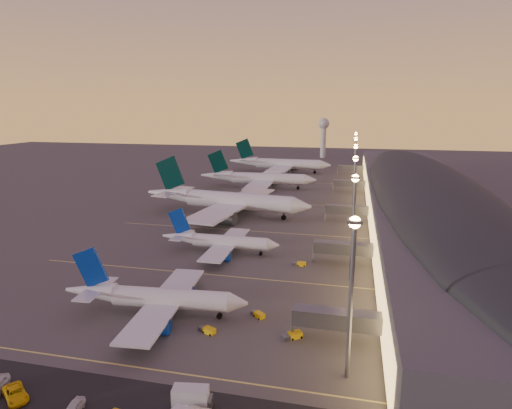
# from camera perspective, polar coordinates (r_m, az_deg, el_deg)

# --- Properties ---
(ground) EXTENTS (700.00, 700.00, 0.00)m
(ground) POSITION_cam_1_polar(r_m,az_deg,el_deg) (114.32, -6.09, -8.28)
(ground) COLOR #423F3C
(airliner_narrow_south) EXTENTS (38.39, 34.39, 13.71)m
(airliner_narrow_south) POSITION_cam_1_polar(r_m,az_deg,el_deg) (90.52, -13.32, -12.01)
(airliner_narrow_south) COLOR silver
(airliner_narrow_south) RESTS_ON ground
(airliner_narrow_north) EXTENTS (35.11, 31.22, 12.60)m
(airliner_narrow_north) POSITION_cam_1_polar(r_m,az_deg,el_deg) (124.29, -4.87, -4.91)
(airliner_narrow_north) COLOR silver
(airliner_narrow_north) RESTS_ON ground
(airliner_wide_near) EXTENTS (69.26, 63.62, 22.16)m
(airliner_wide_near) POSITION_cam_1_polar(r_m,az_deg,el_deg) (166.90, -4.16, 0.58)
(airliner_wide_near) COLOR silver
(airliner_wide_near) RESTS_ON ground
(airliner_wide_mid) EXTENTS (60.88, 55.31, 19.52)m
(airliner_wide_mid) POSITION_cam_1_polar(r_m,az_deg,el_deg) (222.15, 0.22, 3.50)
(airliner_wide_mid) COLOR silver
(airliner_wide_mid) RESTS_ON ground
(airliner_wide_far) EXTENTS (66.61, 60.62, 21.33)m
(airliner_wide_far) POSITION_cam_1_polar(r_m,az_deg,el_deg) (277.36, 3.11, 5.45)
(airliner_wide_far) COLOR silver
(airliner_wide_far) RESTS_ON ground
(terminal_building) EXTENTS (56.35, 255.00, 17.46)m
(terminal_building) POSITION_cam_1_polar(r_m,az_deg,el_deg) (178.08, 21.23, 1.52)
(terminal_building) COLOR #46454A
(terminal_building) RESTS_ON ground
(light_masts) EXTENTS (2.20, 217.20, 25.90)m
(light_masts) POSITION_cam_1_polar(r_m,az_deg,el_deg) (167.32, 13.03, 4.43)
(light_masts) COLOR slate
(light_masts) RESTS_ON ground
(radar_tower) EXTENTS (9.00, 9.00, 32.50)m
(radar_tower) POSITION_cam_1_polar(r_m,az_deg,el_deg) (362.06, 9.00, 9.65)
(radar_tower) COLOR silver
(radar_tower) RESTS_ON ground
(lane_markings) EXTENTS (90.00, 180.36, 0.00)m
(lane_markings) POSITION_cam_1_polar(r_m,az_deg,el_deg) (150.74, -1.17, -2.97)
(lane_markings) COLOR #D8C659
(lane_markings) RESTS_ON ground
(baggage_tug_a) EXTENTS (3.70, 2.59, 1.03)m
(baggage_tug_a) POSITION_cam_1_polar(r_m,az_deg,el_deg) (83.58, -6.50, -16.30)
(baggage_tug_a) COLOR yellow
(baggage_tug_a) RESTS_ON ground
(baggage_tug_b) EXTENTS (3.86, 3.43, 1.12)m
(baggage_tug_b) POSITION_cam_1_polar(r_m,az_deg,el_deg) (81.58, 4.93, -17.02)
(baggage_tug_b) COLOR yellow
(baggage_tug_b) RESTS_ON ground
(baggage_tug_c) EXTENTS (3.46, 1.58, 1.03)m
(baggage_tug_c) POSITION_cam_1_polar(r_m,az_deg,el_deg) (115.13, 5.86, -7.88)
(baggage_tug_c) COLOR yellow
(baggage_tug_c) RESTS_ON ground
(catering_truck_a) EXTENTS (5.77, 2.93, 3.10)m
(catering_truck_a) POSITION_cam_1_polar(r_m,az_deg,el_deg) (66.04, -8.43, -24.18)
(catering_truck_a) COLOR silver
(catering_truck_a) RESTS_ON ground
(baggage_tug_d) EXTENTS (3.40, 3.21, 1.01)m
(baggage_tug_d) POSITION_cam_1_polar(r_m,az_deg,el_deg) (88.54, 0.28, -14.45)
(baggage_tug_d) COLOR yellow
(baggage_tug_d) RESTS_ON ground
(service_van_b) EXTENTS (6.16, 5.50, 1.59)m
(service_van_b) POSITION_cam_1_polar(r_m,az_deg,el_deg) (75.69, -29.41, -21.13)
(service_van_b) COLOR yellow
(service_van_b) RESTS_ON ground
(service_van_c) EXTENTS (2.50, 4.75, 1.54)m
(service_van_c) POSITION_cam_1_polar(r_m,az_deg,el_deg) (69.53, -23.18, -23.73)
(service_van_c) COLOR silver
(service_van_c) RESTS_ON ground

